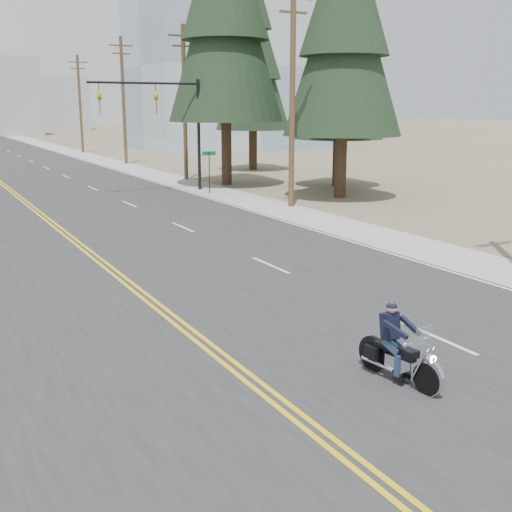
% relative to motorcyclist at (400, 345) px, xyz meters
% --- Properties ---
extents(ground_plane, '(400.00, 400.00, 0.00)m').
position_rel_motorcyclist_xyz_m(ground_plane, '(-2.59, -2.55, -0.79)').
color(ground_plane, '#776D56').
rests_on(ground_plane, ground).
extents(sidewalk_right, '(3.00, 200.00, 0.01)m').
position_rel_motorcyclist_xyz_m(sidewalk_right, '(8.91, 67.45, -0.78)').
color(sidewalk_right, '#A5A5A0').
rests_on(sidewalk_right, ground).
extents(traffic_mast_right, '(7.10, 0.26, 7.00)m').
position_rel_motorcyclist_xyz_m(traffic_mast_right, '(6.39, 29.45, 4.15)').
color(traffic_mast_right, black).
rests_on(traffic_mast_right, ground).
extents(street_sign, '(0.90, 0.06, 2.62)m').
position_rel_motorcyclist_xyz_m(street_sign, '(8.21, 27.45, 1.02)').
color(street_sign, black).
rests_on(street_sign, ground).
extents(utility_pole_b, '(2.20, 0.30, 11.50)m').
position_rel_motorcyclist_xyz_m(utility_pole_b, '(9.91, 20.45, 5.20)').
color(utility_pole_b, brown).
rests_on(utility_pole_b, ground).
extents(utility_pole_c, '(2.20, 0.30, 11.00)m').
position_rel_motorcyclist_xyz_m(utility_pole_c, '(9.91, 35.45, 4.94)').
color(utility_pole_c, brown).
rests_on(utility_pole_c, ground).
extents(utility_pole_d, '(2.20, 0.30, 11.50)m').
position_rel_motorcyclist_xyz_m(utility_pole_d, '(9.91, 50.45, 5.20)').
color(utility_pole_d, brown).
rests_on(utility_pole_d, ground).
extents(utility_pole_e, '(2.20, 0.30, 11.00)m').
position_rel_motorcyclist_xyz_m(utility_pole_e, '(9.91, 67.45, 4.94)').
color(utility_pole_e, brown).
rests_on(utility_pole_e, ground).
extents(glass_building, '(24.00, 16.00, 20.00)m').
position_rel_motorcyclist_xyz_m(glass_building, '(29.41, 67.45, 9.21)').
color(glass_building, '#9EB5CC').
rests_on(glass_building, ground).
extents(haze_bldg_c, '(16.00, 12.00, 18.00)m').
position_rel_motorcyclist_xyz_m(haze_bldg_c, '(37.41, 107.45, 8.21)').
color(haze_bldg_c, '#B7BCC6').
rests_on(haze_bldg_c, ground).
extents(haze_bldg_e, '(14.00, 14.00, 12.00)m').
position_rel_motorcyclist_xyz_m(haze_bldg_e, '(22.41, 147.45, 5.21)').
color(haze_bldg_e, '#B7BCC6').
rests_on(haze_bldg_e, ground).
extents(motorcyclist, '(1.09, 2.10, 1.57)m').
position_rel_motorcyclist_xyz_m(motorcyclist, '(0.00, 0.00, 0.00)').
color(motorcyclist, black).
rests_on(motorcyclist, ground).
extents(conifer_near, '(6.90, 6.90, 18.25)m').
position_rel_motorcyclist_xyz_m(conifer_near, '(14.42, 22.23, 9.70)').
color(conifer_near, '#382619').
rests_on(conifer_near, ground).
extents(conifer_mid, '(5.97, 5.97, 15.91)m').
position_rel_motorcyclist_xyz_m(conifer_mid, '(17.58, 26.98, 8.34)').
color(conifer_mid, '#382619').
rests_on(conifer_mid, ground).
extents(conifer_far, '(6.31, 6.31, 16.89)m').
position_rel_motorcyclist_xyz_m(conifer_far, '(17.93, 39.98, 8.91)').
color(conifer_far, '#382619').
rests_on(conifer_far, ground).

